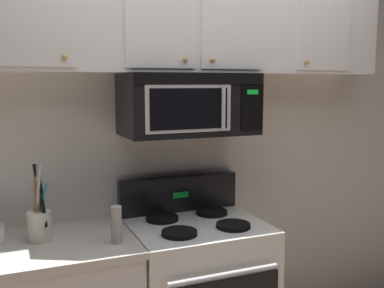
% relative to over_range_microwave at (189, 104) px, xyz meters
% --- Properties ---
extents(back_wall, '(5.20, 0.10, 2.70)m').
position_rel_over_range_microwave_xyz_m(back_wall, '(0.00, 0.25, -0.23)').
color(back_wall, silver).
rests_on(back_wall, ground_plane).
extents(over_range_microwave, '(0.76, 0.43, 0.35)m').
position_rel_over_range_microwave_xyz_m(over_range_microwave, '(0.00, 0.00, 0.00)').
color(over_range_microwave, black).
extents(upper_cabinets, '(2.50, 0.36, 0.55)m').
position_rel_over_range_microwave_xyz_m(upper_cabinets, '(0.00, 0.03, 0.45)').
color(upper_cabinets, silver).
extents(utensil_crock_cream, '(0.12, 0.12, 0.39)m').
position_rel_over_range_microwave_xyz_m(utensil_crock_cream, '(-0.84, -0.06, -0.57)').
color(utensil_crock_cream, beige).
rests_on(utensil_crock_cream, counter_segment).
extents(pepper_mill, '(0.05, 0.05, 0.19)m').
position_rel_over_range_microwave_xyz_m(pepper_mill, '(-0.49, -0.25, -0.58)').
color(pepper_mill, '#B7B2A8').
rests_on(pepper_mill, counter_segment).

